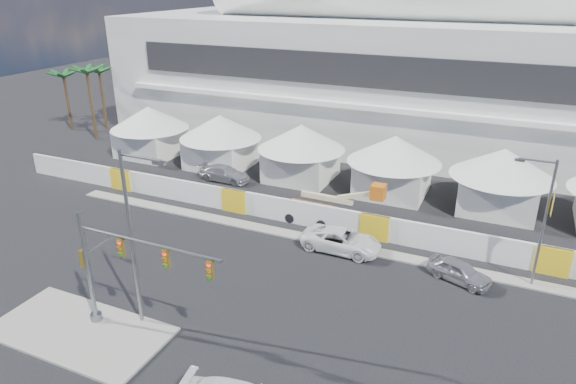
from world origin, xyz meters
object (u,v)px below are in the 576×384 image
at_px(sedan_silver, 459,271).
at_px(streetlight_median, 134,229).
at_px(lot_car_c, 225,174).
at_px(traffic_mast, 116,270).
at_px(streetlight_curb, 542,215).
at_px(pickup_curb, 341,240).
at_px(boom_lift, 320,210).

distance_m(sedan_silver, streetlight_median, 20.42).
distance_m(sedan_silver, lot_car_c, 24.78).
bearing_deg(traffic_mast, streetlight_curb, 34.97).
xyz_separation_m(sedan_silver, streetlight_median, (-15.69, -11.95, 5.30)).
xyz_separation_m(sedan_silver, pickup_curb, (-8.26, 0.72, 0.09)).
relative_size(sedan_silver, lot_car_c, 0.81).
relative_size(pickup_curb, lot_car_c, 1.13).
xyz_separation_m(traffic_mast, boom_lift, (5.01, 17.34, -2.84)).
distance_m(pickup_curb, streetlight_median, 15.58).
height_order(lot_car_c, traffic_mast, traffic_mast).
xyz_separation_m(sedan_silver, traffic_mast, (-16.34, -12.99, 3.23)).
bearing_deg(lot_car_c, pickup_curb, -119.30).
bearing_deg(sedan_silver, streetlight_median, 147.93).
xyz_separation_m(pickup_curb, streetlight_curb, (12.43, 0.64, 4.14)).
bearing_deg(streetlight_curb, traffic_mast, -145.03).
xyz_separation_m(streetlight_median, streetlight_curb, (19.85, 13.30, -1.07)).
height_order(lot_car_c, streetlight_median, streetlight_median).
bearing_deg(boom_lift, lot_car_c, 159.00).
relative_size(sedan_silver, traffic_mast, 0.46).
bearing_deg(traffic_mast, sedan_silver, 38.48).
height_order(traffic_mast, streetlight_curb, streetlight_curb).
relative_size(lot_car_c, traffic_mast, 0.56).
xyz_separation_m(pickup_curb, boom_lift, (-3.07, 3.64, 0.30)).
height_order(pickup_curb, boom_lift, boom_lift).
relative_size(traffic_mast, boom_lift, 1.12).
height_order(sedan_silver, pickup_curb, pickup_curb).
height_order(sedan_silver, streetlight_median, streetlight_median).
xyz_separation_m(lot_car_c, boom_lift, (11.68, -4.83, 0.36)).
relative_size(lot_car_c, streetlight_median, 0.50).
height_order(pickup_curb, traffic_mast, traffic_mast).
xyz_separation_m(streetlight_median, boom_lift, (4.36, 16.30, -4.91)).
distance_m(lot_car_c, streetlight_median, 22.98).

